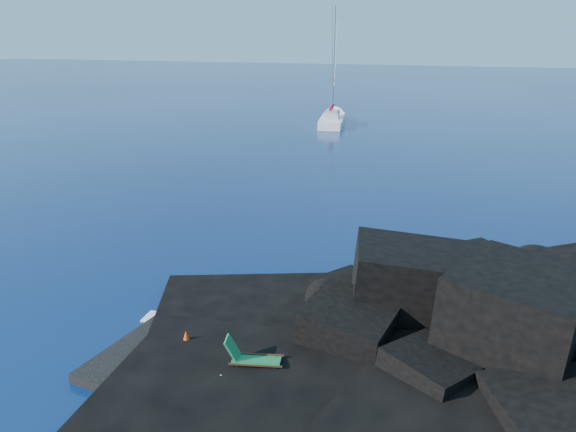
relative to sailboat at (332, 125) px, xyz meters
name	(u,v)px	position (x,y,z in m)	size (l,w,h in m)	color
ground	(109,352)	(6.34, -53.75, 0.00)	(400.00, 400.00, 0.00)	#030B34
headland	(495,376)	(19.34, -50.75, 0.00)	(24.00, 24.00, 3.60)	black
beach	(230,368)	(10.84, -53.25, 0.00)	(8.50, 6.00, 0.70)	black
surf_foam	(288,312)	(11.34, -48.75, 0.00)	(10.00, 8.00, 0.06)	white
sailboat	(332,125)	(0.00, 0.00, 0.00)	(2.84, 13.55, 14.21)	white
deck_chair	(257,353)	(11.96, -53.53, 0.97)	(1.79, 0.78, 1.23)	#19713B
towel	(208,379)	(10.72, -54.56, 0.38)	(2.16, 1.02, 0.06)	silver
sunbather	(208,375)	(10.72, -54.56, 0.53)	(1.79, 0.44, 0.24)	tan
marker_cone	(186,339)	(9.07, -53.00, 0.65)	(0.39, 0.39, 0.60)	#FF430D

